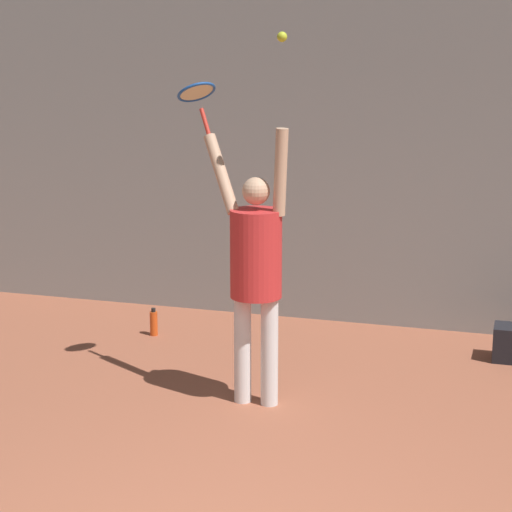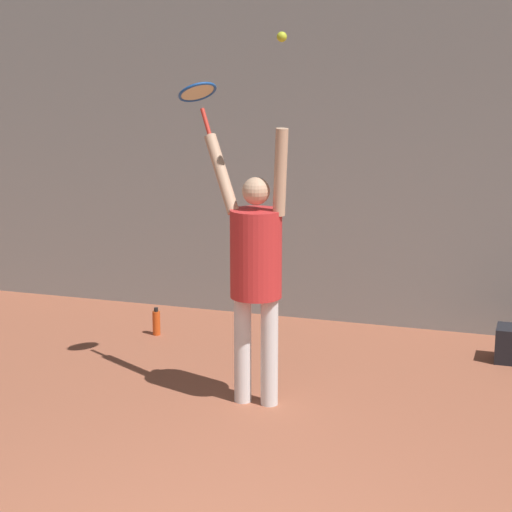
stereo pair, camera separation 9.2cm
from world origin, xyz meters
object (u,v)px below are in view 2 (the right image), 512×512
object	(u,v)px
tennis_racket	(198,95)
tennis_ball	(282,37)
water_bottle	(156,322)
tennis_player	(256,264)

from	to	relation	value
tennis_racket	tennis_ball	distance (m)	0.96
water_bottle	tennis_player	bearing A→B (deg)	-43.28
tennis_racket	water_bottle	size ratio (longest dim) A/B	1.55
tennis_racket	water_bottle	xyz separation A→B (m)	(-0.84, 1.00, -2.16)
tennis_ball	water_bottle	bearing A→B (deg)	139.25
tennis_player	tennis_racket	xyz separation A→B (m)	(-0.56, 0.31, 1.20)
tennis_racket	tennis_ball	size ratio (longest dim) A/B	5.79
tennis_player	tennis_ball	distance (m)	1.64
tennis_player	tennis_racket	distance (m)	1.36
tennis_player	water_bottle	xyz separation A→B (m)	(-1.39, 1.31, -0.96)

